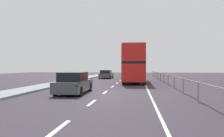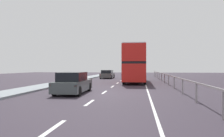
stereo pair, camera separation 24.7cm
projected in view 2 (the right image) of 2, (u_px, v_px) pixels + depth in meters
name	position (u px, v px, depth m)	size (l,w,h in m)	color
ground_plane	(103.00, 94.00, 14.68)	(73.27, 120.00, 0.10)	#322A35
near_sidewalk_kerb	(20.00, 91.00, 15.51)	(2.29, 80.00, 0.14)	gray
lane_paint_markings	(135.00, 84.00, 22.81)	(3.31, 46.00, 0.01)	silver
bridge_side_railing	(166.00, 76.00, 22.88)	(0.10, 42.00, 1.07)	gray
double_decker_bus_red	(135.00, 63.00, 25.67)	(2.53, 10.20, 4.33)	red
hatchback_car_near	(73.00, 83.00, 14.70)	(1.88, 4.38, 1.49)	#454D4E
sedan_car_ahead	(107.00, 74.00, 34.63)	(1.95, 4.37, 1.37)	#4B4E4C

